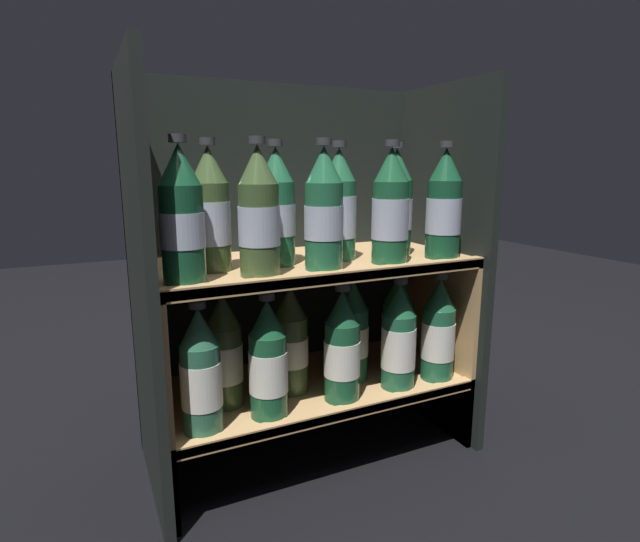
% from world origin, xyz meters
% --- Properties ---
extents(ground_plane, '(6.00, 6.00, 0.00)m').
position_xyz_m(ground_plane, '(0.00, 0.00, 0.00)').
color(ground_plane, black).
extents(fridge_back_wall, '(0.75, 0.02, 0.87)m').
position_xyz_m(fridge_back_wall, '(0.00, 0.35, 0.43)').
color(fridge_back_wall, black).
rests_on(fridge_back_wall, ground_plane).
extents(fridge_side_left, '(0.02, 0.38, 0.87)m').
position_xyz_m(fridge_side_left, '(-0.36, 0.17, 0.43)').
color(fridge_side_left, black).
rests_on(fridge_side_left, ground_plane).
extents(fridge_side_right, '(0.02, 0.38, 0.87)m').
position_xyz_m(fridge_side_right, '(0.36, 0.17, 0.43)').
color(fridge_side_right, black).
rests_on(fridge_side_right, ground_plane).
extents(shelf_lower, '(0.71, 0.34, 0.18)m').
position_xyz_m(shelf_lower, '(0.00, 0.16, 0.15)').
color(shelf_lower, tan).
rests_on(shelf_lower, ground_plane).
extents(shelf_upper, '(0.71, 0.34, 0.47)m').
position_xyz_m(shelf_upper, '(0.00, 0.16, 0.36)').
color(shelf_upper, tan).
rests_on(shelf_upper, ground_plane).
extents(bottle_upper_front_0, '(0.08, 0.08, 0.26)m').
position_xyz_m(bottle_upper_front_0, '(-0.30, 0.06, 0.58)').
color(bottle_upper_front_0, '#144228').
rests_on(bottle_upper_front_0, shelf_upper).
extents(bottle_upper_front_1, '(0.08, 0.08, 0.26)m').
position_xyz_m(bottle_upper_front_1, '(-0.16, 0.06, 0.58)').
color(bottle_upper_front_1, '#384C28').
rests_on(bottle_upper_front_1, shelf_upper).
extents(bottle_upper_front_2, '(0.08, 0.08, 0.26)m').
position_xyz_m(bottle_upper_front_2, '(-0.02, 0.06, 0.58)').
color(bottle_upper_front_2, '#1E5638').
rests_on(bottle_upper_front_2, shelf_upper).
extents(bottle_upper_front_3, '(0.08, 0.08, 0.26)m').
position_xyz_m(bottle_upper_front_3, '(0.14, 0.06, 0.58)').
color(bottle_upper_front_3, '#194C2D').
rests_on(bottle_upper_front_3, shelf_upper).
extents(bottle_upper_front_4, '(0.08, 0.08, 0.26)m').
position_xyz_m(bottle_upper_front_4, '(0.28, 0.06, 0.58)').
color(bottle_upper_front_4, '#144228').
rests_on(bottle_upper_front_4, shelf_upper).
extents(bottle_upper_back_0, '(0.08, 0.08, 0.26)m').
position_xyz_m(bottle_upper_back_0, '(-0.23, 0.14, 0.58)').
color(bottle_upper_back_0, '#384C28').
rests_on(bottle_upper_back_0, shelf_upper).
extents(bottle_upper_back_1, '(0.08, 0.08, 0.26)m').
position_xyz_m(bottle_upper_back_1, '(-0.09, 0.14, 0.58)').
color(bottle_upper_back_1, '#1E5638').
rests_on(bottle_upper_back_1, shelf_upper).
extents(bottle_upper_back_2, '(0.08, 0.08, 0.26)m').
position_xyz_m(bottle_upper_back_2, '(0.06, 0.14, 0.58)').
color(bottle_upper_back_2, '#1E5638').
rests_on(bottle_upper_back_2, shelf_upper).
extents(bottle_upper_back_3, '(0.08, 0.08, 0.26)m').
position_xyz_m(bottle_upper_back_3, '(0.21, 0.14, 0.58)').
color(bottle_upper_back_3, '#194C2D').
rests_on(bottle_upper_back_3, shelf_upper).
extents(bottle_lower_front_0, '(0.08, 0.08, 0.26)m').
position_xyz_m(bottle_lower_front_0, '(-0.28, 0.06, 0.29)').
color(bottle_lower_front_0, '#285B42').
rests_on(bottle_lower_front_0, shelf_lower).
extents(bottle_lower_front_1, '(0.08, 0.08, 0.26)m').
position_xyz_m(bottle_lower_front_1, '(-0.14, 0.06, 0.29)').
color(bottle_lower_front_1, '#194C2D').
rests_on(bottle_lower_front_1, shelf_lower).
extents(bottle_lower_front_2, '(0.08, 0.08, 0.26)m').
position_xyz_m(bottle_lower_front_2, '(0.02, 0.06, 0.29)').
color(bottle_lower_front_2, '#194C2D').
rests_on(bottle_lower_front_2, shelf_lower).
extents(bottle_lower_front_3, '(0.08, 0.08, 0.26)m').
position_xyz_m(bottle_lower_front_3, '(0.17, 0.06, 0.29)').
color(bottle_lower_front_3, '#1E5638').
rests_on(bottle_lower_front_3, shelf_lower).
extents(bottle_lower_front_4, '(0.08, 0.08, 0.26)m').
position_xyz_m(bottle_lower_front_4, '(0.28, 0.06, 0.29)').
color(bottle_lower_front_4, '#1E5638').
rests_on(bottle_lower_front_4, shelf_lower).
extents(bottle_lower_back_0, '(0.08, 0.08, 0.26)m').
position_xyz_m(bottle_lower_back_0, '(-0.21, 0.14, 0.29)').
color(bottle_lower_back_0, '#384C28').
rests_on(bottle_lower_back_0, shelf_lower).
extents(bottle_lower_back_1, '(0.08, 0.08, 0.26)m').
position_xyz_m(bottle_lower_back_1, '(-0.06, 0.14, 0.29)').
color(bottle_lower_back_1, '#384C28').
rests_on(bottle_lower_back_1, shelf_lower).
extents(bottle_lower_back_2, '(0.08, 0.08, 0.26)m').
position_xyz_m(bottle_lower_back_2, '(0.10, 0.14, 0.29)').
color(bottle_lower_back_2, '#1E5638').
rests_on(bottle_lower_back_2, shelf_lower).
extents(bottle_lower_back_3, '(0.08, 0.08, 0.26)m').
position_xyz_m(bottle_lower_back_3, '(0.22, 0.14, 0.29)').
color(bottle_lower_back_3, '#194C2D').
rests_on(bottle_lower_back_3, shelf_lower).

